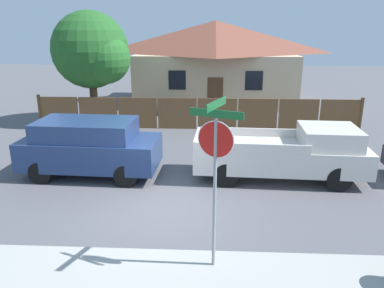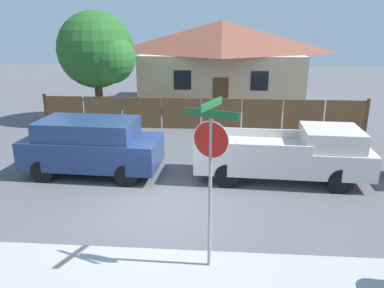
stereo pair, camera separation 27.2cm
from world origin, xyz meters
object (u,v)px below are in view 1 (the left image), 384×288
at_px(house, 215,61).
at_px(red_suv, 90,146).
at_px(stop_sign, 215,156).
at_px(oak_tree, 93,52).
at_px(orange_pickup, 287,153).

xyz_separation_m(house, red_suv, (-4.25, -13.19, -1.67)).
bearing_deg(red_suv, stop_sign, -46.98).
bearing_deg(house, stop_sign, -90.50).
height_order(red_suv, stop_sign, stop_sign).
height_order(house, stop_sign, house).
bearing_deg(oak_tree, red_suv, -75.32).
distance_m(house, orange_pickup, 13.51).
relative_size(house, oak_tree, 1.89).
bearing_deg(oak_tree, orange_pickup, -41.17).
bearing_deg(stop_sign, red_suv, 152.09).
xyz_separation_m(oak_tree, red_suv, (1.92, -7.34, -2.57)).
xyz_separation_m(orange_pickup, stop_sign, (-2.40, -4.83, 1.54)).
bearing_deg(oak_tree, stop_sign, -63.73).
bearing_deg(stop_sign, oak_tree, 138.15).
xyz_separation_m(red_suv, orange_pickup, (6.49, -0.01, -0.14)).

